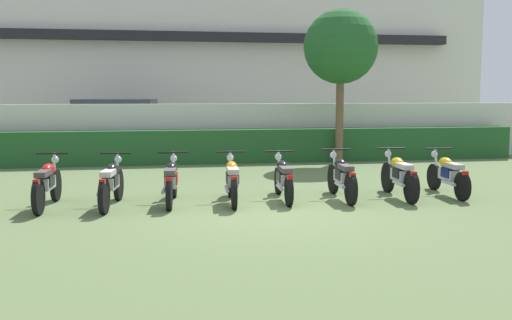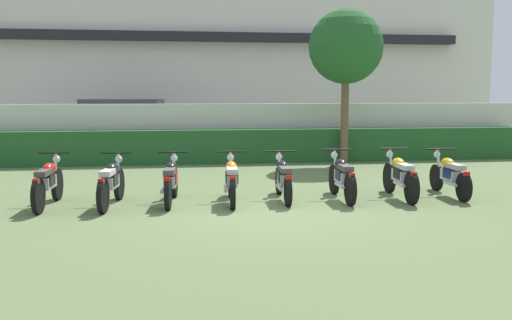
% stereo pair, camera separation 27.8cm
% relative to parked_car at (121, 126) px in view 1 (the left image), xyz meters
% --- Properties ---
extents(ground, '(60.00, 60.00, 0.00)m').
position_rel_parked_car_xyz_m(ground, '(3.20, -10.85, -0.94)').
color(ground, '#607547').
extents(building, '(24.57, 6.50, 8.20)m').
position_rel_parked_car_xyz_m(building, '(3.20, 5.86, 3.16)').
color(building, silver).
rests_on(building, ground).
extents(compound_wall, '(23.34, 0.30, 1.78)m').
position_rel_parked_car_xyz_m(compound_wall, '(3.20, -2.89, -0.05)').
color(compound_wall, silver).
rests_on(compound_wall, ground).
extents(hedge_row, '(18.67, 0.70, 1.01)m').
position_rel_parked_car_xyz_m(hedge_row, '(3.20, -3.59, -0.43)').
color(hedge_row, '#235628').
rests_on(hedge_row, ground).
extents(parked_car, '(4.72, 2.60, 1.89)m').
position_rel_parked_car_xyz_m(parked_car, '(0.00, 0.00, 0.00)').
color(parked_car, '#9EA3A8').
rests_on(parked_car, ground).
extents(tree_near_inspector, '(2.21, 2.21, 4.58)m').
position_rel_parked_car_xyz_m(tree_near_inspector, '(6.70, -4.19, 2.51)').
color(tree_near_inspector, brown).
rests_on(tree_near_inspector, ground).
extents(motorcycle_in_row_0, '(0.60, 1.98, 0.98)m').
position_rel_parked_car_xyz_m(motorcycle_in_row_0, '(-0.76, -9.91, -0.48)').
color(motorcycle_in_row_0, black).
rests_on(motorcycle_in_row_0, ground).
extents(motorcycle_in_row_1, '(0.60, 1.95, 0.97)m').
position_rel_parked_car_xyz_m(motorcycle_in_row_1, '(0.40, -10.03, -0.48)').
color(motorcycle_in_row_1, black).
rests_on(motorcycle_in_row_1, ground).
extents(motorcycle_in_row_2, '(0.60, 1.91, 0.95)m').
position_rel_parked_car_xyz_m(motorcycle_in_row_2, '(1.51, -9.90, -0.49)').
color(motorcycle_in_row_2, black).
rests_on(motorcycle_in_row_2, ground).
extents(motorcycle_in_row_3, '(0.60, 1.90, 0.96)m').
position_rel_parked_car_xyz_m(motorcycle_in_row_3, '(2.67, -10.01, -0.49)').
color(motorcycle_in_row_3, black).
rests_on(motorcycle_in_row_3, ground).
extents(motorcycle_in_row_4, '(0.60, 1.89, 0.94)m').
position_rel_parked_car_xyz_m(motorcycle_in_row_4, '(3.71, -9.87, -0.50)').
color(motorcycle_in_row_4, black).
rests_on(motorcycle_in_row_4, ground).
extents(motorcycle_in_row_5, '(0.60, 1.93, 0.97)m').
position_rel_parked_car_xyz_m(motorcycle_in_row_5, '(4.88, -10.00, -0.48)').
color(motorcycle_in_row_5, black).
rests_on(motorcycle_in_row_5, ground).
extents(motorcycle_in_row_6, '(0.60, 1.98, 0.98)m').
position_rel_parked_car_xyz_m(motorcycle_in_row_6, '(6.07, -10.05, -0.48)').
color(motorcycle_in_row_6, black).
rests_on(motorcycle_in_row_6, ground).
extents(motorcycle_in_row_7, '(0.60, 1.90, 0.94)m').
position_rel_parked_car_xyz_m(motorcycle_in_row_7, '(7.19, -9.94, -0.50)').
color(motorcycle_in_row_7, black).
rests_on(motorcycle_in_row_7, ground).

